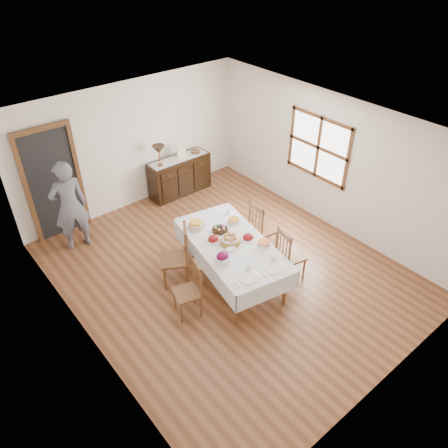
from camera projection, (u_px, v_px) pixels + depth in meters
ground at (228, 271)px, 7.63m from camera, size 6.00×6.00×0.00m
room_shell at (204, 183)px, 6.87m from camera, size 5.02×6.02×2.65m
dining_table at (232, 247)px, 7.10m from camera, size 1.49×2.34×0.75m
chair_left_near at (190, 289)px, 6.57m from camera, size 0.48×0.48×0.94m
chair_left_far at (178, 256)px, 7.10m from camera, size 0.62×0.62×1.09m
chair_right_near at (289, 254)px, 7.22m from camera, size 0.48×0.48×0.98m
chair_right_far at (261, 227)px, 7.80m from camera, size 0.46×0.46×1.03m
sideboard at (180, 176)px, 9.56m from camera, size 1.38×0.51×0.83m
person at (69, 203)px, 7.69m from camera, size 0.62×0.43×1.86m
bread_basket at (230, 240)px, 7.00m from camera, size 0.32×0.32×0.17m
egg_basket at (220, 230)px, 7.30m from camera, size 0.27×0.27×0.11m
ham_platter_a at (213, 239)px, 7.09m from camera, size 0.30×0.30×0.11m
ham_platter_b at (248, 237)px, 7.13m from camera, size 0.28×0.28×0.11m
beet_bowl at (223, 258)px, 6.64m from camera, size 0.25×0.25×0.17m
carrot_bowl at (234, 221)px, 7.49m from camera, size 0.21×0.21×0.10m
pineapple_bowl at (195, 225)px, 7.35m from camera, size 0.26×0.26×0.14m
casserole_dish at (264, 243)px, 6.99m from camera, size 0.21×0.21×0.07m
butter_dish at (231, 250)px, 6.86m from camera, size 0.15×0.11×0.07m
setting_left at (247, 275)px, 6.39m from camera, size 0.44×0.31×0.10m
setting_right at (273, 265)px, 6.57m from camera, size 0.44×0.31×0.10m
glass_far_a at (204, 224)px, 7.41m from camera, size 0.07×0.07×0.10m
glass_far_b at (228, 211)px, 7.72m from camera, size 0.07×0.07×0.11m
runner at (178, 159)px, 9.32m from camera, size 1.30×0.35×0.01m
table_lamp at (159, 150)px, 8.85m from camera, size 0.26×0.26×0.46m
picture_frame at (181, 152)px, 9.26m from camera, size 0.22×0.08×0.28m
deco_bowl at (195, 152)px, 9.53m from camera, size 0.20×0.20×0.06m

